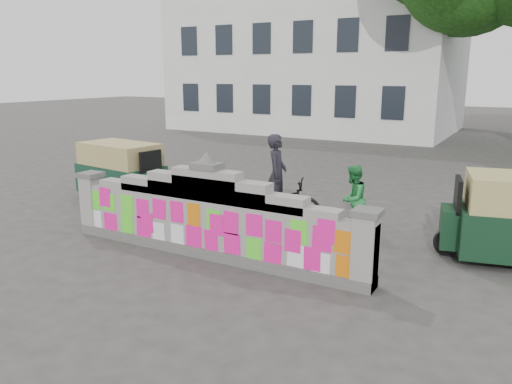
% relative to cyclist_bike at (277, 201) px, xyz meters
% --- Properties ---
extents(ground, '(100.00, 100.00, 0.00)m').
position_rel_cyclist_bike_xyz_m(ground, '(-0.18, -2.47, -0.54)').
color(ground, '#383533').
rests_on(ground, ground).
extents(parapet_wall, '(6.48, 0.44, 2.01)m').
position_rel_cyclist_bike_xyz_m(parapet_wall, '(-0.18, -2.47, 0.21)').
color(parapet_wall, '#4C4C49').
rests_on(parapet_wall, ground).
extents(building, '(16.00, 10.00, 8.90)m').
position_rel_cyclist_bike_xyz_m(building, '(-7.18, 19.52, 3.48)').
color(building, silver).
rests_on(building, ground).
extents(cyclist_bike, '(2.17, 1.25, 1.08)m').
position_rel_cyclist_bike_xyz_m(cyclist_bike, '(0.00, 0.00, 0.00)').
color(cyclist_bike, black).
rests_on(cyclist_bike, ground).
extents(cyclist_rider, '(0.60, 0.76, 1.83)m').
position_rel_cyclist_bike_xyz_m(cyclist_rider, '(0.00, 0.00, 0.37)').
color(cyclist_rider, black).
rests_on(cyclist_rider, ground).
extents(pedestrian, '(0.62, 0.77, 1.49)m').
position_rel_cyclist_bike_xyz_m(pedestrian, '(1.70, 0.28, 0.20)').
color(pedestrian, '#25883C').
rests_on(pedestrian, ground).
extents(rickshaw_left, '(2.85, 1.59, 1.54)m').
position_rel_cyclist_bike_xyz_m(rickshaw_left, '(-4.80, 0.09, 0.26)').
color(rickshaw_left, '#113423').
rests_on(rickshaw_left, ground).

